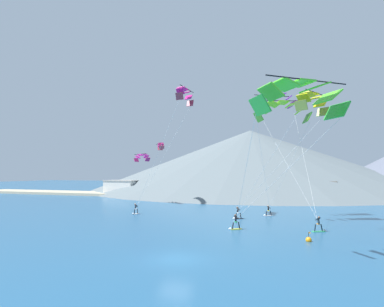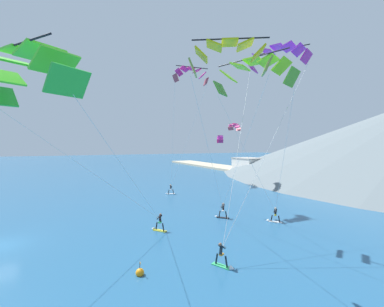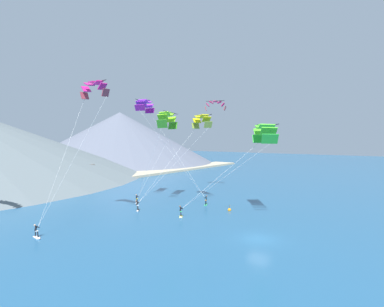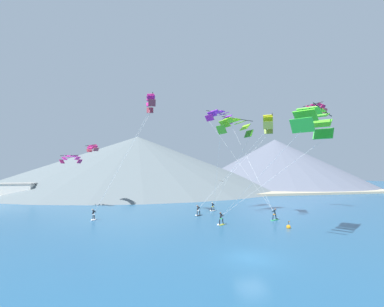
{
  "view_description": "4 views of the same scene",
  "coord_description": "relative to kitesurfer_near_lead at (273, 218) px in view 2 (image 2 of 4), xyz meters",
  "views": [
    {
      "loc": [
        8.36,
        -21.67,
        6.55
      ],
      "look_at": [
        -2.76,
        12.38,
        8.88
      ],
      "focal_mm": 28.0,
      "sensor_mm": 36.0,
      "label": 1
    },
    {
      "loc": [
        26.35,
        5.24,
        8.57
      ],
      "look_at": [
        -2.08,
        19.12,
        7.49
      ],
      "focal_mm": 24.0,
      "sensor_mm": 36.0,
      "label": 2
    },
    {
      "loc": [
        -32.42,
        -13.93,
        11.71
      ],
      "look_at": [
        2.51,
        11.52,
        9.56
      ],
      "focal_mm": 28.0,
      "sensor_mm": 36.0,
      "label": 3
    },
    {
      "loc": [
        -9.9,
        -20.16,
        7.07
      ],
      "look_at": [
        -2.23,
        11.68,
        9.55
      ],
      "focal_mm": 24.0,
      "sensor_mm": 36.0,
      "label": 4
    }
  ],
  "objects": [
    {
      "name": "shore_building_harbour_front",
      "position": [
        -44.33,
        31.71,
        1.74
      ],
      "size": [
        9.48,
        6.9,
        4.4
      ],
      "color": "silver",
      "rests_on": "ground"
    },
    {
      "name": "kitesurfer_far_left",
      "position": [
        -3.92,
        -4.31,
        0.09
      ],
      "size": [
        1.54,
        1.48,
        1.79
      ],
      "color": "black",
      "rests_on": "ground"
    },
    {
      "name": "kitesurfer_near_trail",
      "position": [
        -2.87,
        -12.4,
        0.08
      ],
      "size": [
        1.64,
        1.35,
        1.81
      ],
      "color": "yellow",
      "rests_on": "ground"
    },
    {
      "name": "race_marker_buoy",
      "position": [
        4.96,
        -16.29,
        -0.31
      ],
      "size": [
        0.56,
        0.56,
        1.02
      ],
      "color": "orange",
      "rests_on": "ground"
    },
    {
      "name": "ground_plane",
      "position": [
        -4.99,
        -25.72,
        -0.47
      ],
      "size": [
        400.0,
        400.0,
        0.0
      ],
      "primitive_type": "plane",
      "color": "#23567F"
    },
    {
      "name": "parafoil_kite_near_trail",
      "position": [
        4.26,
        -22.41,
        12.3
      ],
      "size": [
        10.77,
        13.12,
        12.46
      ],
      "color": "green"
    },
    {
      "name": "kitesurfer_far_right",
      "position": [
        -20.16,
        -4.52,
        0.04
      ],
      "size": [
        0.63,
        1.78,
        1.74
      ],
      "color": "white",
      "rests_on": "ground"
    },
    {
      "name": "shore_building_quay_east",
      "position": [
        -13.12,
        34.38,
        2.11
      ],
      "size": [
        10.14,
        4.75,
        5.12
      ],
      "color": "#A89E8E",
      "rests_on": "ground"
    },
    {
      "name": "parafoil_kite_distant_low_drift",
      "position": [
        -26.53,
        9.73,
        9.57
      ],
      "size": [
        4.64,
        3.09,
        1.65
      ],
      "color": "#AE2361"
    },
    {
      "name": "parafoil_kite_far_right",
      "position": [
        -11.94,
        -4.41,
        18.1
      ],
      "size": [
        8.79,
        5.37,
        18.29
      ],
      "color": "#913542"
    },
    {
      "name": "parafoil_kite_distant_mid_solo",
      "position": [
        -22.7,
        10.81,
        11.95
      ],
      "size": [
        3.13,
        4.13,
        1.52
      ],
      "color": "#B0404C"
    },
    {
      "name": "parafoil_kite_mid_center",
      "position": [
        1.37,
        -0.95,
        17.28
      ],
      "size": [
        8.06,
        11.89,
        17.27
      ],
      "color": "#931A8E"
    },
    {
      "name": "parafoil_kite_far_left",
      "position": [
        6.01,
        -10.02,
        14.46
      ],
      "size": [
        11.78,
        8.58,
        14.51
      ],
      "color": "olive"
    },
    {
      "name": "parafoil_kite_near_lead",
      "position": [
        2.62,
        -5.1,
        14.77
      ],
      "size": [
        7.74,
        7.54,
        15.09
      ],
      "color": "#378C1F"
    },
    {
      "name": "kitesurfer_mid_center",
      "position": [
        6.48,
        -10.74,
        0.09
      ],
      "size": [
        1.74,
        1.13,
        1.81
      ],
      "color": "#33B266",
      "rests_on": "ground"
    },
    {
      "name": "kitesurfer_near_lead",
      "position": [
        0.0,
        0.0,
        0.0
      ],
      "size": [
        1.6,
        1.41,
        1.69
      ],
      "color": "white",
      "rests_on": "ground"
    },
    {
      "name": "shoreline_strip",
      "position": [
        -4.99,
        30.4,
        -0.12
      ],
      "size": [
        180.0,
        10.0,
        0.7
      ],
      "primitive_type": "cube",
      "color": "#BCAD8E",
      "rests_on": "ground"
    }
  ]
}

